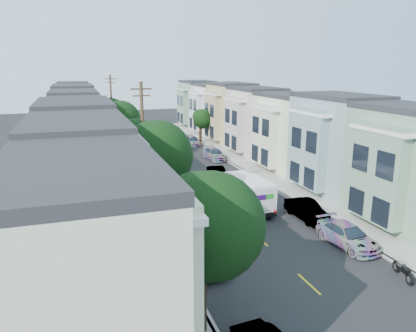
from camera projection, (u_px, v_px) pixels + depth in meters
ground at (228, 210)px, 32.55m from camera, size 160.00×160.00×0.00m
road_slab at (181, 167)px, 46.39m from camera, size 12.00×70.00×0.02m
curb_left at (128, 171)px, 44.54m from camera, size 0.30×70.00×0.15m
curb_right at (230, 163)px, 48.21m from camera, size 0.30×70.00×0.15m
sidewalk_left at (116, 172)px, 44.14m from camera, size 2.60×70.00×0.15m
sidewalk_right at (241, 162)px, 48.60m from camera, size 2.60×70.00×0.15m
centerline at (181, 167)px, 46.39m from camera, size 0.12×70.00×0.01m
townhouse_row_left at (80, 175)px, 43.01m from camera, size 5.00×70.00×8.50m
townhouse_row_right at (269, 160)px, 49.77m from camera, size 5.00×70.00×8.50m
tree_a at (208, 227)px, 16.53m from camera, size 4.55×4.55×7.18m
tree_b at (156, 156)px, 26.45m from camera, size 4.70×4.70×7.90m
tree_c at (135, 144)px, 35.70m from camera, size 4.50×4.50×6.85m
tree_d at (120, 121)px, 46.56m from camera, size 4.70×4.70×7.49m
tree_e at (110, 114)px, 58.08m from camera, size 4.70×4.70×6.89m
tree_far_r at (202, 119)px, 60.46m from camera, size 2.97×2.97×5.08m
utility_pole_near at (143, 147)px, 31.26m from camera, size 1.60×0.26×10.00m
utility_pole_far at (112, 112)px, 55.24m from camera, size 1.60×0.26×10.00m
fedex_truck at (248, 192)px, 32.33m from camera, size 2.16×5.60×2.69m
lead_sedan at (217, 174)px, 40.79m from camera, size 1.85×4.20×1.36m
parked_left_b at (199, 252)px, 23.53m from camera, size 2.94×5.56×1.49m
parked_left_c at (162, 199)px, 33.10m from camera, size 1.67×4.25×1.37m
parked_left_d at (144, 172)px, 41.36m from camera, size 1.80×4.55×1.49m
parked_right_a at (347, 236)px, 25.96m from camera, size 2.28×4.76×1.39m
parked_right_b at (307, 210)px, 30.44m from camera, size 1.56×4.30×1.43m
parked_right_c at (214, 154)px, 50.07m from camera, size 2.19×4.64×1.36m
parked_right_d at (193, 141)px, 58.99m from camera, size 1.88×4.25×1.26m
motorcycle at (402, 271)px, 22.05m from camera, size 0.28×2.07×0.82m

